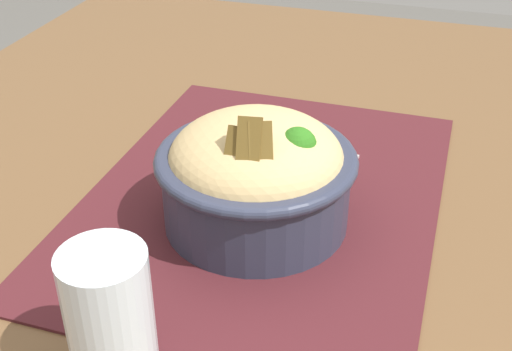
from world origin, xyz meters
name	(u,v)px	position (x,y,z in m)	size (l,w,h in m)	color
table	(265,231)	(0.00, 0.00, 0.67)	(1.11, 0.97, 0.75)	brown
placemat	(263,197)	(-0.04, -0.01, 0.75)	(0.46, 0.34, 0.00)	#47191E
bowl	(256,172)	(-0.08, -0.02, 0.80)	(0.19, 0.19, 0.13)	#2D3347
fork	(297,142)	(0.07, -0.02, 0.75)	(0.04, 0.14, 0.00)	silver
drinking_glass	(111,322)	(-0.28, 0.03, 0.79)	(0.06, 0.06, 0.10)	silver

